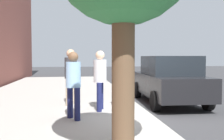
{
  "coord_description": "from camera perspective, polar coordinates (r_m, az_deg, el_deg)",
  "views": [
    {
      "loc": [
        -6.92,
        2.05,
        1.73
      ],
      "look_at": [
        1.2,
        0.93,
        1.32
      ],
      "focal_mm": 41.17,
      "sensor_mm": 36.0,
      "label": 1
    }
  ],
  "objects": [
    {
      "name": "pedestrian_at_meter",
      "position": [
        7.59,
        -2.67,
        -1.18
      ],
      "size": [
        0.53,
        0.39,
        1.77
      ],
      "rotation": [
        0.0,
        0.0,
        -1.8
      ],
      "color": "#191E4C",
      "rests_on": "sidewalk_slab"
    },
    {
      "name": "pedestrian_bystander",
      "position": [
        6.56,
        -8.57,
        -2.2
      ],
      "size": [
        0.48,
        0.37,
        1.71
      ],
      "rotation": [
        0.0,
        0.0,
        -1.06
      ],
      "color": "#191E4C",
      "rests_on": "sidewalk_slab"
    },
    {
      "name": "parking_officer",
      "position": [
        8.58,
        -9.13,
        -0.37
      ],
      "size": [
        0.51,
        0.4,
        1.84
      ],
      "rotation": [
        0.0,
        0.0,
        -2.03
      ],
      "color": "tan",
      "rests_on": "sidewalk_slab"
    },
    {
      "name": "parked_sedan_near",
      "position": [
        9.82,
        12.41,
        -2.07
      ],
      "size": [
        4.46,
        2.08,
        1.77
      ],
      "color": "black",
      "rests_on": "ground_plane"
    },
    {
      "name": "sidewalk_slab",
      "position": [
        7.17,
        -15.53,
        -10.56
      ],
      "size": [
        28.0,
        6.0,
        0.15
      ],
      "primitive_type": "cube",
      "color": "#A8A59E",
      "rests_on": "ground_plane"
    },
    {
      "name": "ground_plane",
      "position": [
        7.42,
        8.54,
        -10.63
      ],
      "size": [
        80.0,
        80.0,
        0.0
      ],
      "primitive_type": "plane",
      "color": "#38383A",
      "rests_on": "ground"
    },
    {
      "name": "parking_meter",
      "position": [
        7.7,
        1.88,
        -1.32
      ],
      "size": [
        0.36,
        0.12,
        1.41
      ],
      "color": "gray",
      "rests_on": "sidewalk_slab"
    }
  ]
}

